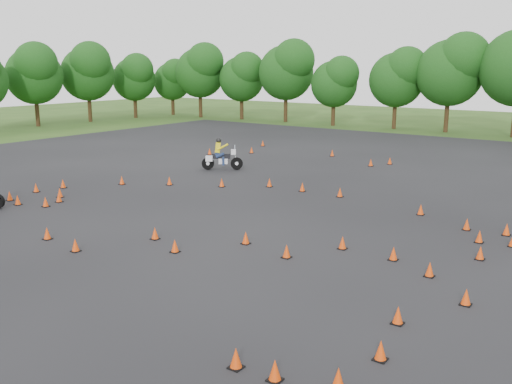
# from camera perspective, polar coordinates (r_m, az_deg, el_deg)

# --- Properties ---
(ground) EXTENTS (140.00, 140.00, 0.00)m
(ground) POSITION_cam_1_polar(r_m,az_deg,el_deg) (21.31, -6.26, -5.08)
(ground) COLOR #2D5119
(ground) RESTS_ON ground
(asphalt_pad) EXTENTS (62.00, 62.00, 0.00)m
(asphalt_pad) POSITION_cam_1_polar(r_m,az_deg,el_deg) (25.91, 2.56, -1.79)
(asphalt_pad) COLOR black
(asphalt_pad) RESTS_ON ground
(treeline) EXTENTS (86.86, 32.28, 10.98)m
(treeline) POSITION_cam_1_polar(r_m,az_deg,el_deg) (51.70, 22.38, 9.70)
(treeline) COLOR #174513
(treeline) RESTS_ON ground
(traffic_cones) EXTENTS (29.90, 32.65, 0.45)m
(traffic_cones) POSITION_cam_1_polar(r_m,az_deg,el_deg) (24.37, 1.32, -2.16)
(traffic_cones) COLOR #F0450A
(traffic_cones) RESTS_ON asphalt_pad
(rider_yellow) EXTENTS (2.54, 2.15, 1.98)m
(rider_yellow) POSITION_cam_1_polar(r_m,az_deg,el_deg) (35.60, -3.40, 3.80)
(rider_yellow) COLOR yellow
(rider_yellow) RESTS_ON ground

